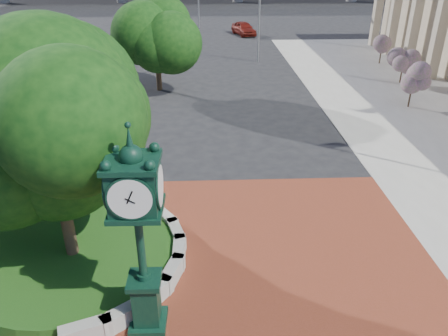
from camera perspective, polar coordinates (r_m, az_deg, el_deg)
ground at (r=13.84m, az=1.80°, el=-11.66°), size 200.00×200.00×0.00m
plaza at (r=13.06m, az=2.12°, el=-14.32°), size 12.00×12.00×0.04m
planter_wall at (r=13.77m, az=-9.71°, el=-10.92°), size 2.96×6.77×0.54m
grass_bed at (r=14.29m, az=-19.01°, el=-10.95°), size 6.10×6.10×0.40m
tree_planter at (r=12.54m, az=-21.39°, el=1.95°), size 5.20×5.20×6.33m
tree_street at (r=29.45m, az=-8.83°, el=16.10°), size 4.40×4.40×5.45m
post_clock at (r=10.09m, az=-11.09°, el=-7.66°), size 1.16×1.16×5.44m
parked_car at (r=49.76m, az=2.60°, el=17.76°), size 2.78×4.40×1.40m
shrub_near at (r=28.28m, az=23.46°, el=10.35°), size 1.20×1.20×2.20m
shrub_mid at (r=33.47m, az=22.42°, el=12.85°), size 1.20×1.20×2.20m
shrub_far at (r=38.79m, az=19.97°, el=14.97°), size 1.20×1.20×2.20m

